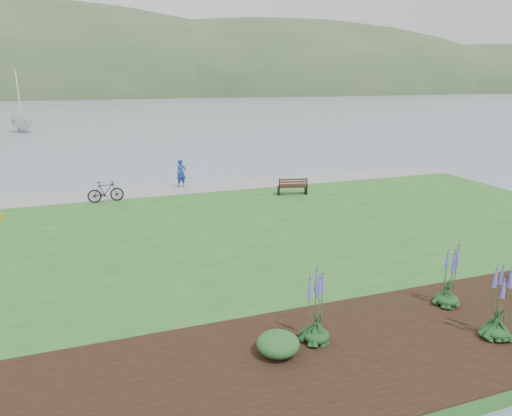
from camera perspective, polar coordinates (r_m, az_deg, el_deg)
The scene contains 14 objects.
ground at distance 19.12m, azimuth -5.36°, elevation -3.46°, with size 600.00×600.00×0.00m, color slate.
lawn at distance 17.23m, azimuth -3.73°, elevation -4.92°, with size 34.00×20.00×0.40m, color #255E21.
shoreline_path at distance 25.50m, azimuth -9.21°, elevation 2.29°, with size 34.00×2.20×0.03m, color gray.
garden_bed at distance 12.15m, azimuth 21.45°, elevation -14.31°, with size 24.00×4.40×0.04m, color black.
far_hillside at distance 189.21m, azimuth -12.38°, elevation 13.58°, with size 580.00×80.00×38.00m, color #344D2B, non-canonical shape.
park_bench at distance 24.10m, azimuth 4.60°, elevation 2.76°, with size 1.61×0.95×0.94m.
person at distance 25.90m, azimuth -9.34°, elevation 4.57°, with size 0.68×0.47×1.86m, color navy.
bicycle_b at distance 23.78m, azimuth -18.29°, elevation 1.96°, with size 1.73×0.50×1.04m, color black.
sailboat at distance 63.30m, azimuth -27.04°, elevation 8.43°, with size 8.74×8.90×23.03m, color silver.
pannier at distance 22.59m, azimuth -29.35°, elevation -1.01°, with size 0.17×0.27×0.28m, color gold.
echium_0 at distance 12.11m, azimuth 28.22°, elevation -10.38°, with size 0.62×0.62×2.09m.
echium_1 at distance 13.27m, azimuth 22.97°, elevation -8.34°, with size 0.62×0.62×1.90m.
echium_4 at distance 10.66m, azimuth 7.67°, elevation -12.12°, with size 0.62×0.62×2.18m.
shrub_0 at distance 10.48m, azimuth 2.78°, elevation -16.59°, with size 0.97×0.97×0.48m, color #1E4C21.
Camera 1 is at (-4.29, -17.54, 6.30)m, focal length 32.00 mm.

